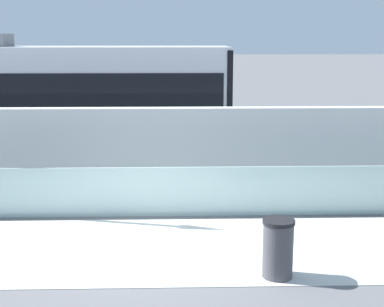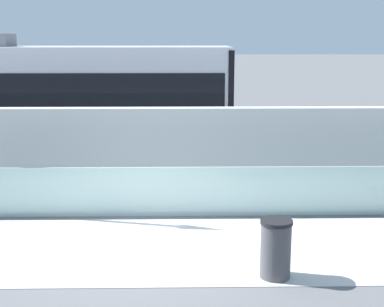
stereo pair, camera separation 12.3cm
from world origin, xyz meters
name	(u,v)px [view 1 (the left image)]	position (x,y,z in m)	size (l,w,h in m)	color
ground_plane	(147,249)	(0.00, 0.00, 0.00)	(200.00, 200.00, 0.00)	slate
bike_path_deck	(147,248)	(0.00, 0.00, 0.01)	(32.00, 3.20, 0.01)	silver
glass_parapet	(151,192)	(0.00, 1.85, 0.53)	(32.00, 0.05, 1.07)	silver
concrete_barrier_wall	(154,151)	(0.00, 3.65, 1.04)	(32.00, 0.36, 2.09)	silver
tram_rail_near	(158,168)	(0.00, 6.13, 0.00)	(32.00, 0.08, 0.01)	#595654
tram_rail_far	(160,157)	(0.00, 7.57, 0.00)	(32.00, 0.08, 0.01)	#595654
tram	(39,101)	(-3.47, 6.85, 1.89)	(11.06, 2.54, 3.81)	silver
trash_bin	(278,249)	(2.13, -1.25, 0.48)	(0.51, 0.51, 0.96)	#47474C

